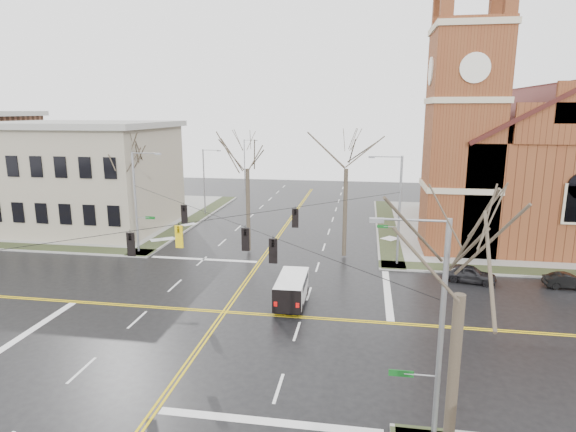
# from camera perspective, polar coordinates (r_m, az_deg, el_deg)

# --- Properties ---
(ground) EXTENTS (120.00, 120.00, 0.00)m
(ground) POSITION_cam_1_polar(r_m,az_deg,el_deg) (31.81, -7.54, -11.20)
(ground) COLOR black
(ground) RESTS_ON ground
(sidewalks) EXTENTS (80.00, 80.00, 0.17)m
(sidewalks) POSITION_cam_1_polar(r_m,az_deg,el_deg) (31.78, -7.54, -11.07)
(sidewalks) COLOR gray
(sidewalks) RESTS_ON ground
(road_markings) EXTENTS (100.00, 100.00, 0.01)m
(road_markings) POSITION_cam_1_polar(r_m,az_deg,el_deg) (31.81, -7.54, -11.19)
(road_markings) COLOR gold
(road_markings) RESTS_ON ground
(church) EXTENTS (24.28, 27.48, 27.50)m
(church) POSITION_cam_1_polar(r_m,az_deg,el_deg) (55.20, 26.34, 6.73)
(church) COLOR brown
(church) RESTS_ON ground
(civic_building_a) EXTENTS (18.00, 14.00, 11.00)m
(civic_building_a) POSITION_cam_1_polar(r_m,az_deg,el_deg) (57.29, -23.31, 4.21)
(civic_building_a) COLOR gray
(civic_building_a) RESTS_ON ground
(signal_pole_ne) EXTENTS (2.75, 0.22, 9.00)m
(signal_pole_ne) POSITION_cam_1_polar(r_m,az_deg,el_deg) (40.19, 12.83, 1.01)
(signal_pole_ne) COLOR gray
(signal_pole_ne) RESTS_ON ground
(signal_pole_nw) EXTENTS (2.75, 0.22, 9.00)m
(signal_pole_nw) POSITION_cam_1_polar(r_m,az_deg,el_deg) (44.81, -17.44, 1.90)
(signal_pole_nw) COLOR gray
(signal_pole_nw) RESTS_ON ground
(signal_pole_se) EXTENTS (2.75, 0.22, 9.00)m
(signal_pole_se) POSITION_cam_1_polar(r_m,az_deg,el_deg) (18.28, 17.12, -13.21)
(signal_pole_se) COLOR gray
(signal_pole_se) RESTS_ON ground
(span_wires) EXTENTS (23.02, 23.02, 0.03)m
(span_wires) POSITION_cam_1_polar(r_m,az_deg,el_deg) (29.88, -7.87, -0.24)
(span_wires) COLOR black
(span_wires) RESTS_ON ground
(traffic_signals) EXTENTS (8.21, 8.26, 1.30)m
(traffic_signals) POSITION_cam_1_polar(r_m,az_deg,el_deg) (29.44, -8.21, -1.94)
(traffic_signals) COLOR black
(traffic_signals) RESTS_ON ground
(streetlight_north_a) EXTENTS (2.30, 0.20, 8.00)m
(streetlight_north_a) POSITION_cam_1_polar(r_m,az_deg,el_deg) (59.67, -9.79, 4.33)
(streetlight_north_a) COLOR gray
(streetlight_north_a) RESTS_ON ground
(streetlight_north_b) EXTENTS (2.30, 0.20, 8.00)m
(streetlight_north_b) POSITION_cam_1_polar(r_m,az_deg,el_deg) (78.70, -5.07, 6.38)
(streetlight_north_b) COLOR gray
(streetlight_north_b) RESTS_ON ground
(cargo_van) EXTENTS (1.93, 4.82, 1.82)m
(cargo_van) POSITION_cam_1_polar(r_m,az_deg,el_deg) (32.66, 0.49, -8.41)
(cargo_van) COLOR white
(cargo_van) RESTS_ON ground
(parked_car_a) EXTENTS (4.10, 2.40, 1.31)m
(parked_car_a) POSITION_cam_1_polar(r_m,az_deg,el_deg) (38.94, 20.69, -6.41)
(parked_car_a) COLOR black
(parked_car_a) RESTS_ON ground
(parked_car_b) EXTENTS (3.31, 1.22, 1.08)m
(parked_car_b) POSITION_cam_1_polar(r_m,az_deg,el_deg) (40.76, 30.26, -6.67)
(parked_car_b) COLOR black
(parked_car_b) RESTS_ON ground
(tree_nw_far) EXTENTS (4.00, 4.00, 10.78)m
(tree_nw_far) POSITION_cam_1_polar(r_m,az_deg,el_deg) (47.41, -18.57, 5.88)
(tree_nw_far) COLOR #342C21
(tree_nw_far) RESTS_ON ground
(tree_nw_near) EXTENTS (4.00, 4.00, 11.23)m
(tree_nw_near) POSITION_cam_1_polar(r_m,az_deg,el_deg) (42.70, -4.85, 6.26)
(tree_nw_near) COLOR #342C21
(tree_nw_near) RESTS_ON ground
(tree_ne) EXTENTS (4.00, 4.00, 11.50)m
(tree_ne) POSITION_cam_1_polar(r_m,az_deg,el_deg) (41.29, 6.93, 6.27)
(tree_ne) COLOR #342C21
(tree_ne) RESTS_ON ground
(tree_se) EXTENTS (4.00, 4.00, 10.71)m
(tree_se) POSITION_cam_1_polar(r_m,az_deg,el_deg) (15.33, 19.85, -7.09)
(tree_se) COLOR #342C21
(tree_se) RESTS_ON ground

